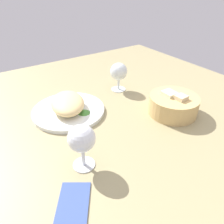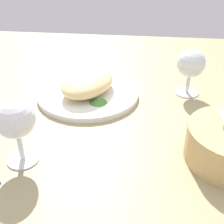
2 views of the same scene
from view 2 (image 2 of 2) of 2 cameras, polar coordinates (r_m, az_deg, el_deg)
name	(u,v)px [view 2 (image 2 of 2)]	position (r cm, az deg, el deg)	size (l,w,h in cm)	color
ground_plane	(123,133)	(64.96, 2.22, -4.22)	(140.00, 140.00, 2.00)	#978A61
plate	(88,94)	(77.63, -4.69, 3.61)	(26.69, 26.69, 1.40)	white
omelette	(88,83)	(76.15, -4.80, 5.79)	(17.49, 11.97, 5.17)	#EAC882
lettuce_garnish	(98,100)	(71.58, -2.71, 2.31)	(4.47, 4.47, 1.23)	#458834
wine_glass_near	(15,122)	(53.84, -18.49, -1.84)	(7.21, 7.21, 12.95)	silver
wine_glass_far	(191,65)	(78.50, 15.22, 8.88)	(7.41, 7.41, 12.33)	silver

